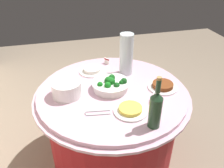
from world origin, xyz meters
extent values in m
plane|color=gray|center=(0.00, 0.00, 0.00)|extent=(6.00, 6.00, 0.00)
cylinder|color=maroon|center=(0.00, 0.00, 0.34)|extent=(1.01, 1.01, 0.69)
cylinder|color=#E0B2C6|center=(0.00, 0.00, 0.70)|extent=(1.16, 1.16, 0.02)
cylinder|color=#E0B2C6|center=(0.00, 0.00, 0.72)|extent=(1.10, 1.10, 0.03)
cylinder|color=white|center=(0.01, 0.01, 0.77)|extent=(0.26, 0.26, 0.05)
cylinder|color=white|center=(0.01, 0.01, 0.80)|extent=(0.28, 0.28, 0.01)
sphere|color=#19761E|center=(-0.01, 0.09, 0.81)|extent=(0.04, 0.04, 0.04)
sphere|color=#19611E|center=(-0.02, -0.07, 0.81)|extent=(0.04, 0.04, 0.04)
sphere|color=#19581E|center=(-0.05, -0.02, 0.81)|extent=(0.04, 0.04, 0.04)
sphere|color=#196D1E|center=(0.00, 0.01, 0.81)|extent=(0.06, 0.06, 0.06)
sphere|color=#19521E|center=(-0.02, -0.09, 0.81)|extent=(0.05, 0.05, 0.05)
sphere|color=#19541E|center=(0.02, 0.01, 0.81)|extent=(0.05, 0.05, 0.05)
sphere|color=#19791E|center=(-0.04, 0.04, 0.81)|extent=(0.05, 0.05, 0.05)
sphere|color=#195C1E|center=(0.05, -0.01, 0.81)|extent=(0.05, 0.05, 0.05)
sphere|color=#19641E|center=(0.02, 0.02, 0.81)|extent=(0.06, 0.06, 0.06)
cylinder|color=white|center=(0.01, 0.33, 0.74)|extent=(0.21, 0.21, 0.01)
cylinder|color=white|center=(0.01, 0.33, 0.76)|extent=(0.21, 0.21, 0.01)
cylinder|color=white|center=(0.01, 0.33, 0.77)|extent=(0.21, 0.21, 0.01)
cylinder|color=white|center=(0.01, 0.33, 0.78)|extent=(0.21, 0.21, 0.01)
cylinder|color=white|center=(0.01, 0.33, 0.79)|extent=(0.21, 0.21, 0.01)
cylinder|color=white|center=(0.01, 0.33, 0.80)|extent=(0.21, 0.21, 0.01)
cylinder|color=white|center=(0.01, 0.33, 0.80)|extent=(0.21, 0.21, 0.01)
cylinder|color=white|center=(0.01, 0.33, 0.81)|extent=(0.21, 0.21, 0.01)
cylinder|color=white|center=(0.01, 0.33, 0.82)|extent=(0.21, 0.21, 0.01)
cylinder|color=white|center=(0.01, 0.33, 0.83)|extent=(0.21, 0.21, 0.01)
cylinder|color=white|center=(0.01, 0.33, 0.84)|extent=(0.21, 0.21, 0.01)
cylinder|color=#203D25|center=(-0.44, -0.15, 0.84)|extent=(0.07, 0.07, 0.20)
cone|color=#203D25|center=(-0.44, -0.15, 0.96)|extent=(0.07, 0.07, 0.04)
cylinder|color=#203D25|center=(-0.44, -0.15, 1.02)|extent=(0.03, 0.03, 0.08)
cylinder|color=#B2844C|center=(-0.44, -0.15, 1.07)|extent=(0.03, 0.03, 0.02)
cylinder|color=silver|center=(0.22, -0.17, 0.91)|extent=(0.11, 0.11, 0.34)
sphere|color=#E5B26B|center=(0.24, -0.17, 0.78)|extent=(0.06, 0.06, 0.06)
sphere|color=#E5B26B|center=(0.21, -0.15, 0.78)|extent=(0.06, 0.06, 0.06)
sphere|color=#E5B26B|center=(0.21, -0.19, 0.78)|extent=(0.06, 0.06, 0.06)
sphere|color=#72C64C|center=(0.24, -0.16, 0.83)|extent=(0.06, 0.06, 0.06)
sphere|color=#72C64C|center=(0.20, -0.16, 0.83)|extent=(0.06, 0.06, 0.06)
sphere|color=#72C64C|center=(0.22, -0.19, 0.83)|extent=(0.06, 0.06, 0.06)
sphere|color=red|center=(0.23, -0.15, 0.89)|extent=(0.06, 0.06, 0.06)
sphere|color=red|center=(0.20, -0.18, 0.89)|extent=(0.06, 0.06, 0.06)
sphere|color=red|center=(0.23, -0.19, 0.89)|extent=(0.06, 0.06, 0.06)
sphere|color=#E5B26B|center=(0.21, -0.15, 0.94)|extent=(0.06, 0.06, 0.06)
sphere|color=#E5B26B|center=(0.20, -0.19, 0.94)|extent=(0.06, 0.06, 0.06)
sphere|color=#E5B26B|center=(0.24, -0.18, 0.94)|extent=(0.06, 0.06, 0.06)
sphere|color=#72C64C|center=(0.20, -0.16, 0.99)|extent=(0.06, 0.06, 0.06)
sphere|color=#72C64C|center=(0.21, -0.19, 0.99)|extent=(0.06, 0.06, 0.06)
sphere|color=#72C64C|center=(0.24, -0.17, 0.99)|extent=(0.06, 0.06, 0.06)
cylinder|color=silver|center=(-0.22, 0.15, 0.74)|extent=(0.03, 0.16, 0.01)
cylinder|color=silver|center=(-0.26, 0.16, 0.74)|extent=(0.03, 0.16, 0.01)
sphere|color=silver|center=(-0.23, 0.23, 0.74)|extent=(0.01, 0.01, 0.01)
cylinder|color=white|center=(0.31, 0.09, 0.75)|extent=(0.22, 0.22, 0.01)
cylinder|color=white|center=(0.31, 0.09, 0.77)|extent=(0.15, 0.15, 0.03)
cylinder|color=white|center=(-0.07, -0.37, 0.75)|extent=(0.22, 0.22, 0.01)
cylinder|color=brown|center=(-0.07, -0.37, 0.77)|extent=(0.15, 0.15, 0.03)
cylinder|color=white|center=(-0.28, -0.05, 0.75)|extent=(0.22, 0.22, 0.01)
cylinder|color=#F2D14C|center=(-0.28, -0.05, 0.76)|extent=(0.15, 0.15, 0.02)
cube|color=white|center=(0.42, -0.06, 0.77)|extent=(0.05, 0.03, 0.05)
cube|color=maroon|center=(0.42, -0.06, 0.79)|extent=(0.05, 0.03, 0.01)
cube|color=white|center=(0.19, 0.28, 0.77)|extent=(0.05, 0.02, 0.05)
cube|color=maroon|center=(0.19, 0.28, 0.79)|extent=(0.05, 0.02, 0.01)
cube|color=white|center=(-0.21, -0.24, 0.77)|extent=(0.05, 0.03, 0.05)
cube|color=maroon|center=(-0.21, -0.24, 0.79)|extent=(0.05, 0.03, 0.01)
camera|label=1|loc=(-1.36, 0.34, 1.67)|focal=36.38mm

